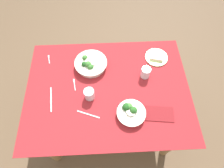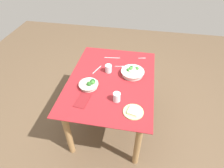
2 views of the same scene
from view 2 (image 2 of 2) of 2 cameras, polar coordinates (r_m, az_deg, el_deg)
ground_plane at (r=2.73m, az=-0.21°, el=-10.78°), size 6.00×6.00×0.00m
dining_table at (r=2.26m, az=-0.25°, el=-0.87°), size 1.33×0.99×0.75m
broccoli_bowl_far at (r=2.25m, az=6.26°, el=3.59°), size 0.28×0.28×0.10m
broccoli_bowl_near at (r=2.09m, az=-6.94°, el=-0.14°), size 0.22×0.22×0.09m
bread_side_plate at (r=1.84m, az=6.54°, el=-8.31°), size 0.20×0.20×0.04m
water_glass_center at (r=1.91m, az=1.46°, el=-3.99°), size 0.08×0.08×0.10m
water_glass_side at (r=2.28m, az=-1.08°, el=4.75°), size 0.08×0.08×0.09m
fork_by_far_bowl at (r=2.39m, az=2.37°, el=5.41°), size 0.03×0.11×0.00m
fork_by_near_bowl at (r=2.57m, az=9.24°, el=7.81°), size 0.03×0.10×0.00m
table_knife_left at (r=2.55m, az=0.07°, el=8.02°), size 0.04×0.22×0.00m
table_knife_right at (r=2.34m, az=-4.60°, el=4.40°), size 0.17×0.07×0.00m
napkin_folded_upper at (r=1.96m, az=-8.95°, el=-4.90°), size 0.23×0.14×0.01m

